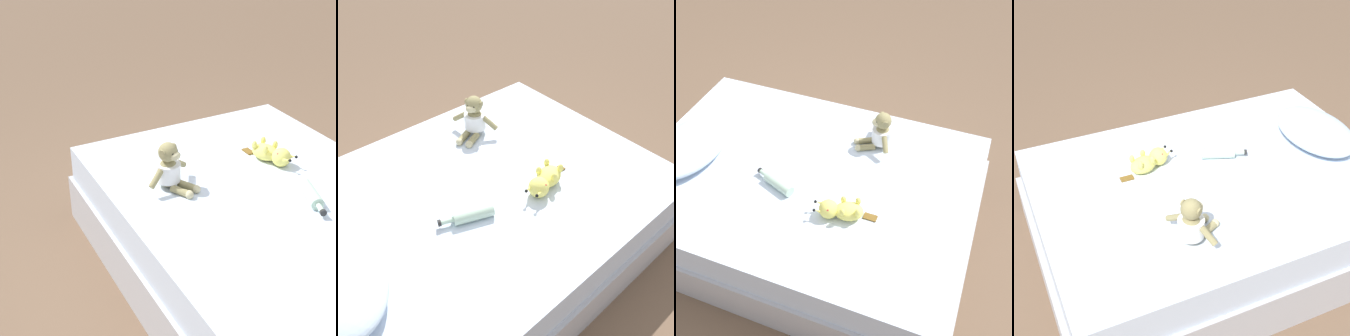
# 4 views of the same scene
# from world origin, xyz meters

# --- Properties ---
(ground_plane) EXTENTS (16.00, 16.00, 0.00)m
(ground_plane) POSITION_xyz_m (0.00, 0.00, 0.00)
(ground_plane) COLOR brown
(bed) EXTENTS (1.40, 1.95, 0.46)m
(bed) POSITION_xyz_m (0.00, 0.00, 0.23)
(bed) COLOR #B2B2B7
(bed) RESTS_ON ground_plane
(plush_monkey) EXTENTS (0.27, 0.25, 0.24)m
(plush_monkey) POSITION_xyz_m (0.38, -0.33, 0.56)
(plush_monkey) COLOR #8E8456
(plush_monkey) RESTS_ON bed
(plush_yellow_creature) EXTENTS (0.17, 0.32, 0.10)m
(plush_yellow_creature) POSITION_xyz_m (-0.21, -0.30, 0.51)
(plush_yellow_creature) COLOR #EAE066
(plush_yellow_creature) RESTS_ON bed
(glass_bottle) EXTENTS (0.13, 0.25, 0.06)m
(glass_bottle) POSITION_xyz_m (-0.15, 0.09, 0.50)
(glass_bottle) COLOR #B2D1B7
(glass_bottle) RESTS_ON bed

